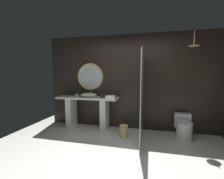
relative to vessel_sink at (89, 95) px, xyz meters
The scene contains 12 objects.
ground_plane 2.18m from the vessel_sink, 55.39° to the right, with size 5.76×5.76×0.00m, color silver.
back_wall_panel 1.21m from the vessel_sink, 14.03° to the left, with size 4.80×0.10×2.60m, color black.
vanity_counter 0.41m from the vessel_sink, 121.55° to the right, with size 1.73×0.50×0.89m.
vessel_sink is the anchor object (origin of this frame).
tumbler_cup 0.38m from the vessel_sink, behind, with size 0.07×0.07×0.08m, color silver.
tissue_box 0.45m from the vessel_sink, ahead, with size 0.15×0.13×0.08m, color #282D28.
round_wall_mirror 0.54m from the vessel_sink, 97.16° to the left, with size 0.78×0.05×0.78m.
shower_glass_panel 1.57m from the vessel_sink, 17.34° to the right, with size 0.02×1.40×2.01m, color silver.
rain_shower_head 2.89m from the vessel_sink, ahead, with size 0.22×0.22×0.35m.
toilet 2.57m from the vessel_sink, ahead, with size 0.38×0.58×0.55m.
waste_bin 1.39m from the vessel_sink, 21.10° to the right, with size 0.21×0.21×0.31m.
folded_hand_towel 0.71m from the vessel_sink, 15.42° to the right, with size 0.23×0.20×0.09m, color silver.
Camera 1 is at (0.54, -2.40, 1.54)m, focal length 24.83 mm.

